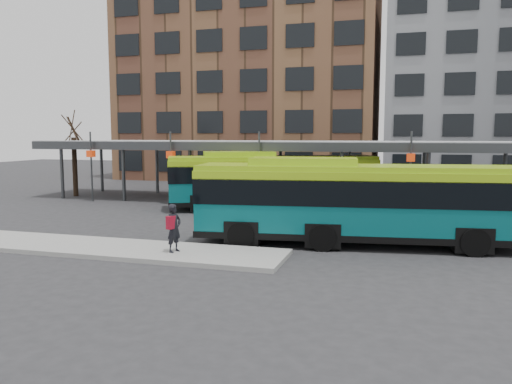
% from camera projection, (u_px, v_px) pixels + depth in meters
% --- Properties ---
extents(ground, '(120.00, 120.00, 0.00)m').
position_uv_depth(ground, '(265.00, 243.00, 21.19)').
color(ground, '#28282B').
rests_on(ground, ground).
extents(boarding_island, '(14.00, 3.00, 0.18)m').
position_uv_depth(boarding_island, '(112.00, 248.00, 19.82)').
color(boarding_island, gray).
rests_on(boarding_island, ground).
extents(canopy, '(40.00, 6.53, 4.80)m').
position_uv_depth(canopy, '(315.00, 145.00, 33.05)').
color(canopy, '#999B9E').
rests_on(canopy, ground).
extents(tree, '(1.64, 1.64, 5.60)m').
position_uv_depth(tree, '(75.00, 164.00, 37.31)').
color(tree, black).
rests_on(tree, ground).
extents(building_brick, '(26.00, 14.00, 22.00)m').
position_uv_depth(building_brick, '(252.00, 75.00, 53.24)').
color(building_brick, brown).
rests_on(building_brick, ground).
extents(bus_front, '(13.44, 4.41, 3.64)m').
position_uv_depth(bus_front, '(355.00, 200.00, 20.65)').
color(bus_front, '#08575B').
rests_on(bus_front, ground).
extents(bus_rear, '(12.88, 7.91, 3.56)m').
position_uv_depth(bus_rear, '(272.00, 179.00, 31.13)').
color(bus_rear, '#08575B').
rests_on(bus_rear, ground).
extents(pedestrian, '(0.61, 0.76, 1.83)m').
position_uv_depth(pedestrian, '(174.00, 228.00, 18.75)').
color(pedestrian, black).
rests_on(pedestrian, boarding_island).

